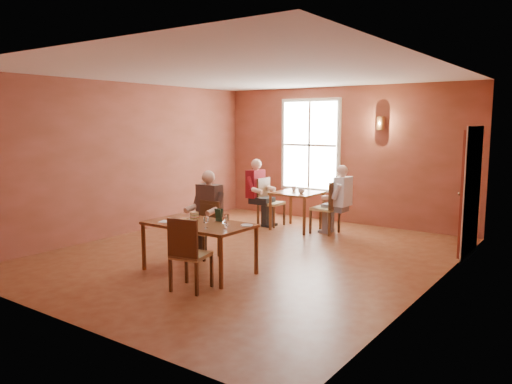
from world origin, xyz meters
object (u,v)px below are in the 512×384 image
Objects in this scene: chair_diner_main at (203,230)px; chair_diner_white at (325,207)px; main_table at (199,248)px; second_table at (297,211)px; diner_white at (327,200)px; chair_diner_maroon at (271,202)px; diner_maroon at (270,194)px; chair_empty at (191,253)px; diner_main at (201,217)px.

chair_diner_main is 2.91m from chair_diner_white.
second_table reaches higher than main_table.
chair_diner_main is 0.69× the size of diner_white.
chair_diner_white is 1.30m from chair_diner_maroon.
chair_diner_white is 0.76× the size of diner_maroon.
diner_white is (0.82, 2.80, 0.21)m from chair_diner_main.
chair_empty is at bearing 19.88° from diner_maroon.
second_table is 0.66m from chair_diner_maroon.
chair_diner_main is 0.23m from diner_main.
chair_diner_white is at bearing 90.00° from diner_white.
main_table is at bearing 16.77° from diner_maroon.
diner_main is 1.38× the size of chair_empty.
diner_maroon is at bearing -90.00° from chair_diner_maroon.
chair_empty is 0.71× the size of diner_maroon.
main_table is 3.47m from second_table.
chair_empty is 4.11m from diner_white.
chair_diner_maroon is (-1.30, 0.00, -0.02)m from chair_diner_white.
diner_main is 2.88m from chair_diner_maroon.
chair_diner_white is (0.29, 3.45, 0.16)m from main_table.
diner_maroon reaches higher than chair_diner_white.
chair_diner_white reaches higher than second_table.
diner_white is at bearing 80.10° from chair_empty.
diner_main is 2.94m from chair_diner_white.
diner_maroon is at bearing 98.25° from chair_empty.
main_table is 1.50× the size of chair_diner_white.
chair_diner_maroon is at bearing 90.00° from diner_maroon.
diner_main reaches higher than main_table.
second_table is 0.64× the size of diner_maroon.
chair_diner_white is at bearing -105.77° from chair_diner_main.
chair_diner_main is (-0.50, 0.65, 0.09)m from main_table.
second_table is (-0.80, 4.10, -0.10)m from chair_empty.
chair_diner_maroon is 0.18m from diner_maroon.
chair_empty is at bearing 19.50° from chair_diner_maroon.
diner_main is at bearing 90.00° from chair_diner_main.
second_table is at bearing 90.00° from diner_white.
second_table is at bearing 90.00° from chair_diner_maroon.
main_table is 1.79× the size of second_table.
chair_diner_main is 1.04× the size of second_table.
diner_maroon is (-1.33, 0.00, 0.16)m from chair_diner_white.
diner_white is (-0.12, 4.10, 0.17)m from chair_empty.
diner_main is 0.99× the size of diner_maroon.
second_table is 0.74m from diner_maroon.
diner_maroon reaches higher than main_table.
main_table is 3.48m from diner_white.
chair_diner_main reaches higher than main_table.
diner_main reaches higher than diner_white.
chair_diner_maroon is (-1.01, 3.45, 0.14)m from main_table.
chair_diner_white is (0.79, 2.83, -0.16)m from diner_main.
diner_main is at bearing 114.91° from chair_empty.
chair_diner_maroon is at bearing 106.31° from main_table.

